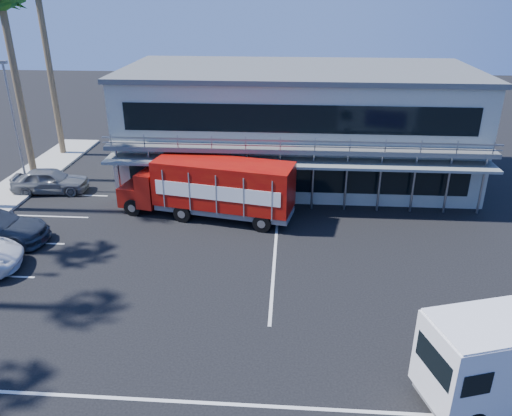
{
  "coord_description": "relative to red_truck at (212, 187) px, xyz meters",
  "views": [
    {
      "loc": [
        2.6,
        -17.71,
        12.01
      ],
      "look_at": [
        1.05,
        4.06,
        2.3
      ],
      "focal_mm": 35.0,
      "sensor_mm": 36.0,
      "label": 1
    }
  ],
  "objects": [
    {
      "name": "parked_car_e",
      "position": [
        -10.83,
        3.0,
        -1.04
      ],
      "size": [
        4.83,
        2.34,
        1.59
      ],
      "primitive_type": "imported",
      "rotation": [
        0.0,
        0.0,
        1.67
      ],
      "color": "slate",
      "rests_on": "ground"
    },
    {
      "name": "light_pole_far",
      "position": [
        -12.53,
        3.2,
        2.67
      ],
      "size": [
        0.5,
        0.25,
        8.09
      ],
      "color": "gray",
      "rests_on": "ground"
    },
    {
      "name": "building",
      "position": [
        4.67,
        7.13,
        1.82
      ],
      "size": [
        22.4,
        12.0,
        7.3
      ],
      "color": "#9BA092",
      "rests_on": "ground"
    },
    {
      "name": "red_truck",
      "position": [
        0.0,
        0.0,
        0.0
      ],
      "size": [
        10.18,
        4.25,
        3.34
      ],
      "rotation": [
        0.0,
        0.0,
        -0.2
      ],
      "color": "maroon",
      "rests_on": "ground"
    },
    {
      "name": "palm_e",
      "position": [
        -13.03,
        5.2,
        8.74
      ],
      "size": [
        2.8,
        2.8,
        12.25
      ],
      "color": "brown",
      "rests_on": "ground"
    },
    {
      "name": "ground",
      "position": [
        1.67,
        -7.8,
        -1.83
      ],
      "size": [
        120.0,
        120.0,
        0.0
      ],
      "primitive_type": "plane",
      "color": "black",
      "rests_on": "ground"
    }
  ]
}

